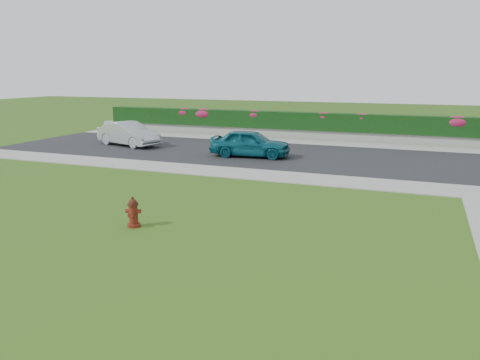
% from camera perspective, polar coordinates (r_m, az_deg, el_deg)
% --- Properties ---
extents(ground, '(120.00, 120.00, 0.00)m').
position_cam_1_polar(ground, '(10.97, -4.89, -9.50)').
color(ground, black).
rests_on(ground, ground).
extents(street_far, '(26.00, 8.00, 0.04)m').
position_cam_1_polar(street_far, '(25.31, -1.18, 3.47)').
color(street_far, black).
rests_on(street_far, ground).
extents(sidewalk_far, '(24.00, 2.00, 0.04)m').
position_cam_1_polar(sidewalk_far, '(21.33, -8.80, 1.54)').
color(sidewalk_far, gray).
rests_on(sidewalk_far, ground).
extents(sidewalk_beyond, '(34.00, 2.00, 0.04)m').
position_cam_1_polar(sidewalk_beyond, '(28.92, 10.02, 4.47)').
color(sidewalk_beyond, gray).
rests_on(sidewalk_beyond, ground).
extents(retaining_wall, '(34.00, 0.40, 0.60)m').
position_cam_1_polar(retaining_wall, '(30.34, 10.61, 5.37)').
color(retaining_wall, gray).
rests_on(retaining_wall, ground).
extents(hedge, '(32.00, 0.90, 1.10)m').
position_cam_1_polar(hedge, '(30.34, 10.71, 6.98)').
color(hedge, black).
rests_on(hedge, retaining_wall).
extents(fire_hydrant, '(0.44, 0.42, 0.85)m').
position_cam_1_polar(fire_hydrant, '(13.29, -12.89, -3.90)').
color(fire_hydrant, '#4E170C').
rests_on(fire_hydrant, ground).
extents(sedan_teal, '(4.16, 2.01, 1.37)m').
position_cam_1_polar(sedan_teal, '(23.62, 1.26, 4.52)').
color(sedan_teal, '#0D5364').
rests_on(sedan_teal, street_far).
extents(sedan_silver, '(4.39, 2.57, 1.37)m').
position_cam_1_polar(sedan_silver, '(28.04, -13.43, 5.50)').
color(sedan_silver, '#B1B5B9').
rests_on(sedan_silver, street_far).
extents(flower_clump_a, '(1.24, 0.80, 0.62)m').
position_cam_1_polar(flower_clump_a, '(33.59, -6.77, 8.19)').
color(flower_clump_a, '#A41C4F').
rests_on(flower_clump_a, hedge).
extents(flower_clump_b, '(1.48, 0.95, 0.74)m').
position_cam_1_polar(flower_clump_b, '(32.92, -4.41, 8.06)').
color(flower_clump_b, '#A41C4F').
rests_on(flower_clump_b, hedge).
extents(flower_clump_c, '(1.22, 0.78, 0.61)m').
position_cam_1_polar(flower_clump_c, '(31.48, 1.82, 7.97)').
color(flower_clump_c, '#A41C4F').
rests_on(flower_clump_c, hedge).
extents(flower_clump_d, '(1.13, 0.73, 0.57)m').
position_cam_1_polar(flower_clump_d, '(30.27, 10.15, 7.61)').
color(flower_clump_d, '#A41C4F').
rests_on(flower_clump_d, hedge).
extents(flower_clump_e, '(1.12, 0.72, 0.56)m').
position_cam_1_polar(flower_clump_e, '(29.90, 14.63, 7.34)').
color(flower_clump_e, '#A41C4F').
rests_on(flower_clump_e, hedge).
extents(flower_clump_f, '(1.43, 0.92, 0.71)m').
position_cam_1_polar(flower_clump_f, '(29.77, 24.96, 6.41)').
color(flower_clump_f, '#A41C4F').
rests_on(flower_clump_f, hedge).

